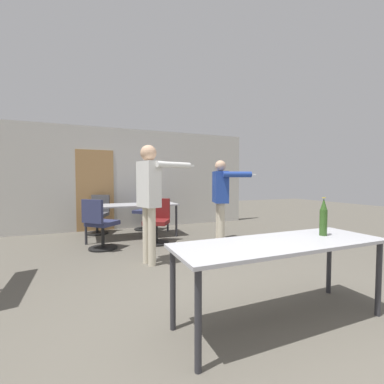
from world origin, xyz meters
name	(u,v)px	position (x,y,z in m)	size (l,w,h in m)	color
ground_plane	(277,350)	(0.00, 0.00, 0.00)	(24.00, 24.00, 0.00)	#5B564C
back_wall	(137,179)	(-0.03, 5.49, 1.31)	(6.36, 0.12, 2.64)	beige
conference_table_near	(281,249)	(0.29, 0.29, 0.67)	(2.00, 0.66, 0.74)	#A8A8AD
conference_table_far	(131,207)	(-0.38, 4.33, 0.68)	(2.03, 0.78, 0.74)	#A8A8AD
person_far_watching	(150,191)	(-0.43, 2.34, 1.12)	(0.90, 0.54, 1.82)	beige
person_near_casual	(221,193)	(1.27, 3.18, 1.01)	(0.73, 0.85, 1.70)	beige
office_chair_side_rolled	(157,223)	(0.02, 3.59, 0.41)	(0.65, 0.68, 0.90)	black
office_chair_far_left	(98,216)	(-1.06, 5.08, 0.43)	(0.61, 0.65, 0.92)	black
office_chair_mid_tucked	(100,226)	(-1.10, 3.48, 0.45)	(0.68, 0.69, 0.95)	black
office_chair_far_right	(147,213)	(0.13, 5.03, 0.44)	(0.69, 0.68, 0.93)	black
beer_bottle	(323,218)	(0.85, 0.33, 0.92)	(0.07, 0.07, 0.38)	#2D511E
drink_cup	(153,201)	(0.10, 4.30, 0.80)	(0.08, 0.08, 0.12)	silver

